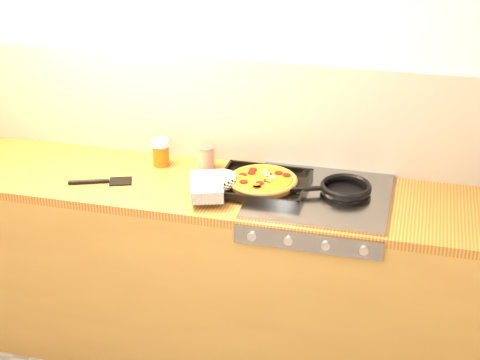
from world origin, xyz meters
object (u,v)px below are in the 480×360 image
(frying_pan, at_px, (345,189))
(juice_glass, at_px, (161,152))
(tomato_can, at_px, (206,158))
(pizza_on_tray, at_px, (247,182))

(frying_pan, relative_size, juice_glass, 2.93)
(tomato_can, xyz_separation_m, juice_glass, (-0.22, -0.01, 0.01))
(pizza_on_tray, height_order, frying_pan, pizza_on_tray)
(frying_pan, height_order, juice_glass, juice_glass)
(pizza_on_tray, xyz_separation_m, tomato_can, (-0.24, 0.18, 0.01))
(pizza_on_tray, relative_size, tomato_can, 4.55)
(tomato_can, relative_size, juice_glass, 0.86)
(juice_glass, bearing_deg, frying_pan, -7.09)
(pizza_on_tray, height_order, tomato_can, tomato_can)
(frying_pan, bearing_deg, juice_glass, 172.91)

